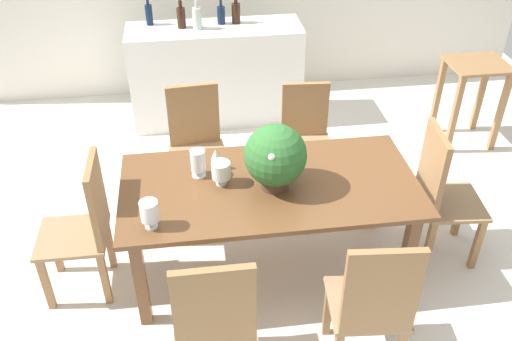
% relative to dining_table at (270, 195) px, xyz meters
% --- Properties ---
extents(ground_plane, '(7.04, 7.04, 0.00)m').
position_rel_dining_table_xyz_m(ground_plane, '(0.00, 0.27, -0.64)').
color(ground_plane, silver).
extents(dining_table, '(1.89, 0.93, 0.74)m').
position_rel_dining_table_xyz_m(dining_table, '(0.00, 0.00, 0.00)').
color(dining_table, brown).
rests_on(dining_table, ground).
extents(chair_head_end, '(0.44, 0.41, 1.00)m').
position_rel_dining_table_xyz_m(chair_head_end, '(-1.17, -0.00, -0.10)').
color(chair_head_end, olive).
rests_on(chair_head_end, ground).
extents(chair_far_right, '(0.44, 0.49, 0.92)m').
position_rel_dining_table_xyz_m(chair_far_right, '(0.43, 0.89, -0.14)').
color(chair_far_right, olive).
rests_on(chair_far_right, ground).
extents(chair_far_left, '(0.47, 0.47, 0.97)m').
position_rel_dining_table_xyz_m(chair_far_left, '(-0.43, 0.89, -0.11)').
color(chair_far_left, olive).
rests_on(chair_far_left, ground).
extents(chair_near_right, '(0.46, 0.45, 1.03)m').
position_rel_dining_table_xyz_m(chair_near_right, '(0.42, -0.89, -0.09)').
color(chair_near_right, olive).
rests_on(chair_near_right, ground).
extents(chair_near_left, '(0.44, 0.46, 1.04)m').
position_rel_dining_table_xyz_m(chair_near_left, '(-0.42, -0.90, -0.08)').
color(chair_near_left, olive).
rests_on(chair_near_left, ground).
extents(chair_foot_end, '(0.45, 0.46, 1.02)m').
position_rel_dining_table_xyz_m(chair_foot_end, '(1.17, 0.01, -0.09)').
color(chair_foot_end, olive).
rests_on(chair_foot_end, ground).
extents(flower_centerpiece, '(0.39, 0.39, 0.43)m').
position_rel_dining_table_xyz_m(flower_centerpiece, '(0.02, -0.03, 0.32)').
color(flower_centerpiece, '#4C3828').
rests_on(flower_centerpiece, dining_table).
extents(crystal_vase_left, '(0.11, 0.11, 0.18)m').
position_rel_dining_table_xyz_m(crystal_vase_left, '(-0.74, -0.32, 0.21)').
color(crystal_vase_left, silver).
rests_on(crystal_vase_left, dining_table).
extents(crystal_vase_center_near, '(0.12, 0.12, 0.16)m').
position_rel_dining_table_xyz_m(crystal_vase_center_near, '(-0.30, 0.04, 0.19)').
color(crystal_vase_center_near, silver).
rests_on(crystal_vase_center_near, dining_table).
extents(crystal_vase_right, '(0.10, 0.10, 0.19)m').
position_rel_dining_table_xyz_m(crystal_vase_right, '(-0.44, 0.15, 0.20)').
color(crystal_vase_right, silver).
rests_on(crystal_vase_right, dining_table).
extents(wine_glass, '(0.06, 0.06, 0.15)m').
position_rel_dining_table_xyz_m(wine_glass, '(-0.32, 0.21, 0.20)').
color(wine_glass, silver).
rests_on(wine_glass, dining_table).
extents(kitchen_counter, '(1.63, 0.51, 0.95)m').
position_rel_dining_table_xyz_m(kitchen_counter, '(-0.18, 2.17, -0.17)').
color(kitchen_counter, silver).
rests_on(kitchen_counter, ground).
extents(wine_bottle_amber, '(0.08, 0.08, 0.27)m').
position_rel_dining_table_xyz_m(wine_bottle_amber, '(-0.33, 2.15, 0.41)').
color(wine_bottle_amber, '#B2BFB7').
rests_on(wine_bottle_amber, kitchen_counter).
extents(wine_bottle_clear, '(0.07, 0.07, 0.25)m').
position_rel_dining_table_xyz_m(wine_bottle_clear, '(-0.77, 2.32, 0.41)').
color(wine_bottle_clear, '#0F1E38').
rests_on(wine_bottle_clear, kitchen_counter).
extents(wine_bottle_green, '(0.08, 0.08, 0.25)m').
position_rel_dining_table_xyz_m(wine_bottle_green, '(-0.47, 2.20, 0.41)').
color(wine_bottle_green, black).
rests_on(wine_bottle_green, kitchen_counter).
extents(wine_bottle_dark, '(0.08, 0.08, 0.26)m').
position_rel_dining_table_xyz_m(wine_bottle_dark, '(0.03, 2.25, 0.41)').
color(wine_bottle_dark, black).
rests_on(wine_bottle_dark, kitchen_counter).
extents(wine_bottle_tall, '(0.08, 0.08, 0.25)m').
position_rel_dining_table_xyz_m(wine_bottle_tall, '(-0.11, 2.25, 0.40)').
color(wine_bottle_tall, '#0F1E38').
rests_on(wine_bottle_tall, kitchen_counter).
extents(side_table, '(0.51, 0.45, 0.79)m').
position_rel_dining_table_xyz_m(side_table, '(2.08, 1.43, -0.09)').
color(side_table, olive).
rests_on(side_table, ground).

